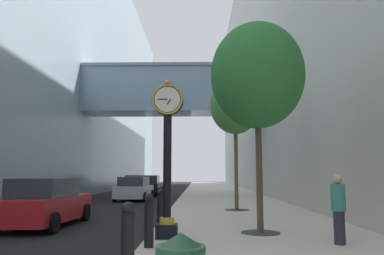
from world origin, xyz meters
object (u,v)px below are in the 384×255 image
at_px(bollard_second, 149,219).
at_px(bollard_third, 161,209).
at_px(street_clock, 167,149).
at_px(car_white_far, 135,184).
at_px(pedestrian_by_clock, 338,207).
at_px(street_tree_near, 257,76).
at_px(car_silver_near, 134,189).
at_px(car_black_trailing, 149,186).
at_px(bollard_nearest, 128,238).
at_px(street_tree_mid_near, 235,106).
at_px(car_red_mid, 46,203).

distance_m(bollard_second, bollard_third, 2.61).
height_order(street_clock, car_white_far, street_clock).
distance_m(bollard_third, pedestrian_by_clock, 4.97).
relative_size(street_tree_near, car_silver_near, 1.37).
height_order(pedestrian_by_clock, car_black_trailing, pedestrian_by_clock).
bearing_deg(bollard_nearest, car_white_far, 99.29).
bearing_deg(street_tree_near, street_clock, -160.94).
bearing_deg(car_white_far, street_tree_mid_near, -67.61).
distance_m(bollard_second, street_tree_near, 5.30).
relative_size(street_clock, street_tree_mid_near, 0.67).
bearing_deg(bollard_second, bollard_third, 90.00).
height_order(bollard_nearest, street_tree_mid_near, street_tree_mid_near).
bearing_deg(car_silver_near, street_clock, -77.37).
bearing_deg(street_tree_mid_near, car_silver_near, 127.07).
bearing_deg(car_red_mid, bollard_third, -22.76).
height_order(street_tree_near, street_tree_mid_near, street_tree_mid_near).
distance_m(pedestrian_by_clock, car_white_far, 29.23).
distance_m(street_tree_mid_near, car_silver_near, 10.95).
height_order(pedestrian_by_clock, car_silver_near, pedestrian_by_clock).
height_order(bollard_nearest, car_silver_near, car_silver_near).
xyz_separation_m(bollard_second, car_red_mid, (-4.13, 4.34, 0.03)).
relative_size(bollard_nearest, pedestrian_by_clock, 0.73).
xyz_separation_m(street_tree_mid_near, car_silver_near, (-6.09, 8.06, -4.21)).
bearing_deg(street_tree_near, pedestrian_by_clock, -47.21).
distance_m(street_tree_near, car_white_far, 27.38).
relative_size(bollard_second, car_black_trailing, 0.28).
height_order(street_tree_near, car_black_trailing, street_tree_near).
distance_m(bollard_third, street_tree_near, 4.86).
height_order(bollard_third, car_red_mid, car_red_mid).
bearing_deg(car_black_trailing, street_tree_mid_near, -67.11).
distance_m(pedestrian_by_clock, car_silver_near, 18.26).
bearing_deg(bollard_third, street_tree_mid_near, 65.62).
bearing_deg(car_white_far, bollard_second, -79.86).
bearing_deg(street_tree_near, car_black_trailing, 105.88).
xyz_separation_m(street_tree_near, street_tree_mid_near, (0.00, 6.78, 0.31)).
relative_size(bollard_third, pedestrian_by_clock, 0.73).
height_order(bollard_second, street_tree_mid_near, street_tree_mid_near).
xyz_separation_m(bollard_third, car_red_mid, (-4.13, 1.73, 0.03)).
height_order(street_tree_near, pedestrian_by_clock, street_tree_near).
xyz_separation_m(bollard_third, pedestrian_by_clock, (4.46, -2.17, 0.24)).
height_order(bollard_second, car_black_trailing, car_black_trailing).
relative_size(bollard_second, pedestrian_by_clock, 0.73).
height_order(car_silver_near, car_white_far, car_white_far).
relative_size(car_silver_near, car_red_mid, 0.96).
height_order(street_clock, car_red_mid, street_clock).
xyz_separation_m(street_clock, street_tree_near, (2.57, 0.89, 2.23)).
relative_size(car_red_mid, car_white_far, 1.06).
height_order(bollard_third, pedestrian_by_clock, pedestrian_by_clock).
distance_m(street_clock, car_white_far, 27.39).
bearing_deg(street_tree_near, bollard_nearest, -121.02).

